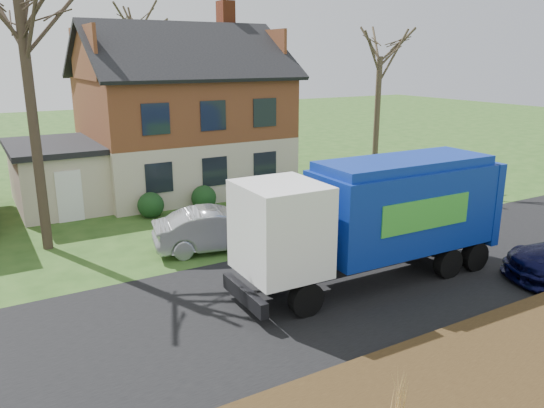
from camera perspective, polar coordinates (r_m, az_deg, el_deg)
ground at (r=15.05m, az=3.33°, el=-10.02°), size 120.00×120.00×0.00m
road at (r=15.05m, az=3.33°, el=-9.99°), size 80.00×7.00×0.02m
mulch_verge at (r=11.55m, az=18.87°, el=-18.71°), size 80.00×3.50×0.30m
main_house at (r=26.87m, az=-10.63°, el=10.05°), size 12.95×8.95×9.26m
garbage_truck at (r=15.77m, az=11.40°, el=-0.96°), size 8.51×2.44×3.63m
silver_sedan at (r=18.46m, az=-5.76°, el=-2.69°), size 4.68×2.44×1.47m
tree_front_east at (r=28.10m, az=11.67°, el=17.45°), size 3.35×3.35×9.30m
tree_back at (r=34.08m, az=-14.49°, el=20.07°), size 3.58×3.58×11.32m
grass_clump_mid at (r=10.02m, az=13.44°, el=-19.66°), size 0.35×0.29×0.97m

